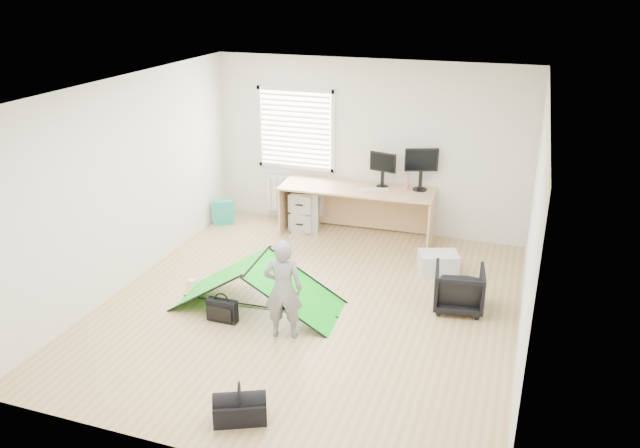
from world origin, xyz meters
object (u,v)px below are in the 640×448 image
(desk, at_px, (356,212))
(storage_crate, at_px, (438,263))
(monitor_left, at_px, (383,175))
(thermos, at_px, (407,181))
(laptop_bag, at_px, (222,311))
(duffel_bag, at_px, (240,411))
(filing_cabinet, at_px, (306,208))
(person, at_px, (283,289))
(monitor_right, at_px, (421,175))
(kite, at_px, (258,284))
(office_chair, at_px, (459,288))

(desk, xyz_separation_m, storage_crate, (1.43, -0.87, -0.26))
(storage_crate, bearing_deg, monitor_left, 135.96)
(thermos, distance_m, laptop_bag, 3.62)
(storage_crate, bearing_deg, desk, 148.61)
(storage_crate, distance_m, duffel_bag, 3.90)
(duffel_bag, bearing_deg, filing_cabinet, 77.95)
(laptop_bag, bearing_deg, thermos, 64.65)
(person, bearing_deg, duffel_bag, 81.87)
(monitor_right, bearing_deg, monitor_left, 164.55)
(monitor_left, bearing_deg, storage_crate, -31.08)
(storage_crate, bearing_deg, filing_cabinet, 157.36)
(thermos, bearing_deg, filing_cabinet, -176.90)
(monitor_left, distance_m, laptop_bag, 3.48)
(laptop_bag, bearing_deg, duffel_bag, -57.43)
(filing_cabinet, height_order, kite, filing_cabinet)
(desk, bearing_deg, thermos, 10.95)
(storage_crate, bearing_deg, kite, -139.09)
(desk, height_order, office_chair, desk)
(monitor_left, bearing_deg, office_chair, -40.30)
(thermos, relative_size, laptop_bag, 0.68)
(kite, distance_m, laptop_bag, 0.55)
(monitor_left, bearing_deg, monitor_right, 18.18)
(monitor_right, xyz_separation_m, person, (-0.92, -3.28, -0.45))
(thermos, height_order, storage_crate, thermos)
(thermos, relative_size, office_chair, 0.42)
(duffel_bag, bearing_deg, thermos, 58.57)
(kite, height_order, storage_crate, kite)
(person, xyz_separation_m, storage_crate, (1.41, 2.20, -0.45))
(thermos, bearing_deg, kite, -114.75)
(filing_cabinet, bearing_deg, laptop_bag, -103.55)
(desk, height_order, storage_crate, desk)
(laptop_bag, bearing_deg, monitor_left, 70.26)
(thermos, distance_m, duffel_bag, 4.84)
(monitor_left, bearing_deg, duffel_bag, -79.26)
(filing_cabinet, xyz_separation_m, storage_crate, (2.30, -0.96, -0.19))
(laptop_bag, bearing_deg, monitor_right, 62.07)
(monitor_left, height_order, thermos, monitor_left)
(person, xyz_separation_m, kite, (-0.55, 0.50, -0.28))
(desk, xyz_separation_m, person, (0.01, -3.07, 0.19))
(monitor_right, bearing_deg, storage_crate, -86.24)
(office_chair, height_order, laptop_bag, office_chair)
(desk, bearing_deg, office_chair, -47.04)
(desk, height_order, monitor_left, monitor_left)
(monitor_left, height_order, storage_crate, monitor_left)
(monitor_right, bearing_deg, desk, 172.24)
(office_chair, bearing_deg, monitor_left, -61.23)
(desk, xyz_separation_m, duffel_bag, (0.18, -4.56, -0.30))
(monitor_left, distance_m, thermos, 0.38)
(desk, height_order, laptop_bag, desk)
(person, distance_m, laptop_bag, 0.94)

